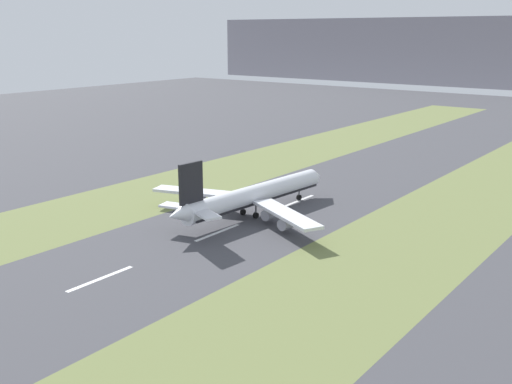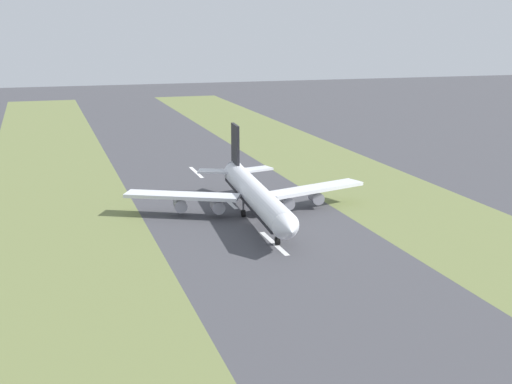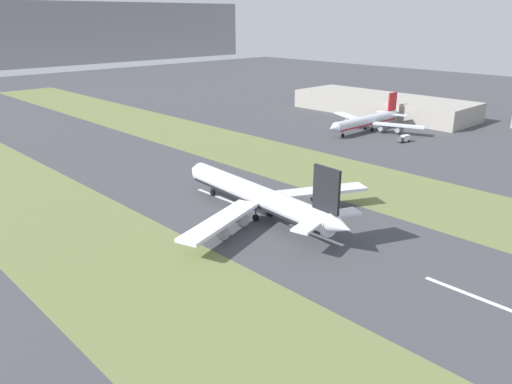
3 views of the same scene
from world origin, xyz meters
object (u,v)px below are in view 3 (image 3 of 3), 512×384
Objects in this scene: terminal_building at (382,105)px; service_truck at (404,138)px; airplane_parked_apron at (368,121)px; airplane_main_jet at (260,197)px.

service_truck is at bearing -139.04° from terminal_building.
terminal_building is 1.84× the size of airplane_parked_apron.
airplane_parked_apron is 8.76× the size of service_truck.
airplane_parked_apron is at bearing 72.55° from service_truck.
service_truck is (-51.14, -44.39, -3.45)m from terminal_building.
service_truck is (107.12, 18.42, -4.36)m from airplane_main_jet.
airplane_parked_apron reaches higher than service_truck.
airplane_main_jet is at bearing -158.35° from terminal_building.
service_truck is at bearing -107.45° from airplane_parked_apron.
airplane_main_jet is at bearing -159.50° from airplane_parked_apron.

